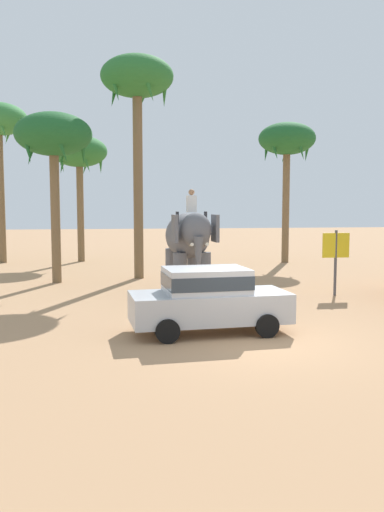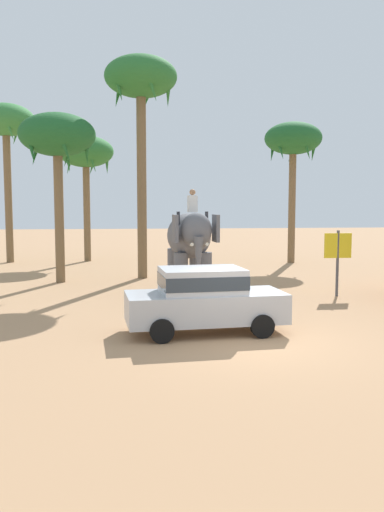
{
  "view_description": "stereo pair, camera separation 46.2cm",
  "coord_description": "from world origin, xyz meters",
  "px_view_note": "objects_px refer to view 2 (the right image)",
  "views": [
    {
      "loc": [
        -3.25,
        -12.46,
        3.35
      ],
      "look_at": [
        -0.75,
        5.31,
        1.6
      ],
      "focal_mm": 37.52,
      "sensor_mm": 36.0,
      "label": 1
    },
    {
      "loc": [
        -2.79,
        -12.52,
        3.35
      ],
      "look_at": [
        -0.75,
        5.31,
        1.6
      ],
      "focal_mm": 37.52,
      "sensor_mm": 36.0,
      "label": 2
    }
  ],
  "objects_px": {
    "car_sedan_foreground": "(204,297)",
    "elephant_with_mahout": "(190,240)",
    "palm_tree_near_hut": "(57,139)",
    "palm_tree_leaning_seaward": "(293,142)",
    "palm_tree_left_of_road": "(6,125)",
    "palm_tree_far_back": "(141,85)",
    "palm_tree_behind_elephant": "(86,155)",
    "signboard_yellow": "(338,250)"
  },
  "relations": [
    {
      "from": "car_sedan_foreground",
      "to": "palm_tree_near_hut",
      "type": "height_order",
      "value": "palm_tree_near_hut"
    },
    {
      "from": "car_sedan_foreground",
      "to": "signboard_yellow",
      "type": "xyz_separation_m",
      "value": [
        5.57,
        4.96,
        0.76
      ]
    },
    {
      "from": "palm_tree_near_hut",
      "to": "signboard_yellow",
      "type": "relative_size",
      "value": 2.98
    },
    {
      "from": "palm_tree_near_hut",
      "to": "palm_tree_leaning_seaward",
      "type": "bearing_deg",
      "value": 27.53
    },
    {
      "from": "car_sedan_foreground",
      "to": "palm_tree_behind_elephant",
      "type": "distance_m",
      "value": 19.4
    },
    {
      "from": "palm_tree_behind_elephant",
      "to": "palm_tree_near_hut",
      "type": "xyz_separation_m",
      "value": [
        -0.48,
        -8.49,
        -0.11
      ]
    },
    {
      "from": "palm_tree_left_of_road",
      "to": "palm_tree_leaning_seaward",
      "type": "bearing_deg",
      "value": -7.25
    },
    {
      "from": "palm_tree_far_back",
      "to": "palm_tree_leaning_seaward",
      "type": "relative_size",
      "value": 1.24
    },
    {
      "from": "palm_tree_left_of_road",
      "to": "palm_tree_leaning_seaward",
      "type": "relative_size",
      "value": 1.13
    },
    {
      "from": "elephant_with_mahout",
      "to": "palm_tree_near_hut",
      "type": "bearing_deg",
      "value": 146.52
    },
    {
      "from": "signboard_yellow",
      "to": "palm_tree_far_back",
      "type": "bearing_deg",
      "value": 141.06
    },
    {
      "from": "palm_tree_left_of_road",
      "to": "palm_tree_far_back",
      "type": "bearing_deg",
      "value": -45.1
    },
    {
      "from": "palm_tree_leaning_seaward",
      "to": "car_sedan_foreground",
      "type": "bearing_deg",
      "value": -114.32
    },
    {
      "from": "palm_tree_near_hut",
      "to": "palm_tree_leaning_seaward",
      "type": "height_order",
      "value": "palm_tree_leaning_seaward"
    },
    {
      "from": "palm_tree_far_back",
      "to": "signboard_yellow",
      "type": "distance_m",
      "value": 11.25
    },
    {
      "from": "car_sedan_foreground",
      "to": "palm_tree_leaning_seaward",
      "type": "xyz_separation_m",
      "value": [
        7.22,
        15.98,
        5.86
      ]
    },
    {
      "from": "palm_tree_behind_elephant",
      "to": "palm_tree_far_back",
      "type": "xyz_separation_m",
      "value": [
        3.04,
        -7.59,
        2.37
      ]
    },
    {
      "from": "palm_tree_far_back",
      "to": "signboard_yellow",
      "type": "relative_size",
      "value": 4.09
    },
    {
      "from": "elephant_with_mahout",
      "to": "palm_tree_leaning_seaward",
      "type": "relative_size",
      "value": 0.49
    },
    {
      "from": "palm_tree_far_back",
      "to": "signboard_yellow",
      "type": "bearing_deg",
      "value": -38.94
    },
    {
      "from": "car_sedan_foreground",
      "to": "palm_tree_leaning_seaward",
      "type": "distance_m",
      "value": 18.49
    },
    {
      "from": "elephant_with_mahout",
      "to": "signboard_yellow",
      "type": "bearing_deg",
      "value": -13.48
    },
    {
      "from": "palm_tree_leaning_seaward",
      "to": "elephant_with_mahout",
      "type": "bearing_deg",
      "value": -125.3
    },
    {
      "from": "car_sedan_foreground",
      "to": "palm_tree_near_hut",
      "type": "xyz_separation_m",
      "value": [
        -4.89,
        9.66,
        5.14
      ]
    },
    {
      "from": "palm_tree_left_of_road",
      "to": "palm_tree_behind_elephant",
      "type": "bearing_deg",
      "value": 1.78
    },
    {
      "from": "car_sedan_foreground",
      "to": "elephant_with_mahout",
      "type": "relative_size",
      "value": 1.08
    },
    {
      "from": "palm_tree_behind_elephant",
      "to": "palm_tree_left_of_road",
      "type": "xyz_separation_m",
      "value": [
        -4.38,
        -0.14,
        1.59
      ]
    },
    {
      "from": "palm_tree_behind_elephant",
      "to": "palm_tree_near_hut",
      "type": "distance_m",
      "value": 8.5
    },
    {
      "from": "palm_tree_behind_elephant",
      "to": "palm_tree_left_of_road",
      "type": "relative_size",
      "value": 0.81
    },
    {
      "from": "car_sedan_foreground",
      "to": "palm_tree_behind_elephant",
      "type": "relative_size",
      "value": 0.58
    },
    {
      "from": "palm_tree_behind_elephant",
      "to": "palm_tree_near_hut",
      "type": "bearing_deg",
      "value": -93.26
    },
    {
      "from": "palm_tree_far_back",
      "to": "signboard_yellow",
      "type": "xyz_separation_m",
      "value": [
        6.94,
        -5.6,
        -6.86
      ]
    },
    {
      "from": "palm_tree_behind_elephant",
      "to": "signboard_yellow",
      "type": "relative_size",
      "value": 3.02
    },
    {
      "from": "palm_tree_near_hut",
      "to": "palm_tree_leaning_seaward",
      "type": "distance_m",
      "value": 13.68
    },
    {
      "from": "palm_tree_far_back",
      "to": "palm_tree_leaning_seaward",
      "type": "height_order",
      "value": "palm_tree_far_back"
    },
    {
      "from": "palm_tree_behind_elephant",
      "to": "palm_tree_near_hut",
      "type": "relative_size",
      "value": 1.02
    },
    {
      "from": "elephant_with_mahout",
      "to": "palm_tree_leaning_seaward",
      "type": "xyz_separation_m",
      "value": [
        6.91,
        9.76,
        4.8
      ]
    },
    {
      "from": "car_sedan_foreground",
      "to": "elephant_with_mahout",
      "type": "distance_m",
      "value": 6.32
    },
    {
      "from": "elephant_with_mahout",
      "to": "palm_tree_left_of_road",
      "type": "xyz_separation_m",
      "value": [
        -9.11,
        11.8,
        5.78
      ]
    },
    {
      "from": "signboard_yellow",
      "to": "palm_tree_near_hut",
      "type": "bearing_deg",
      "value": 155.8
    },
    {
      "from": "palm_tree_behind_elephant",
      "to": "palm_tree_leaning_seaward",
      "type": "distance_m",
      "value": 11.85
    },
    {
      "from": "elephant_with_mahout",
      "to": "palm_tree_near_hut",
      "type": "xyz_separation_m",
      "value": [
        -5.21,
        3.44,
        4.08
      ]
    }
  ]
}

